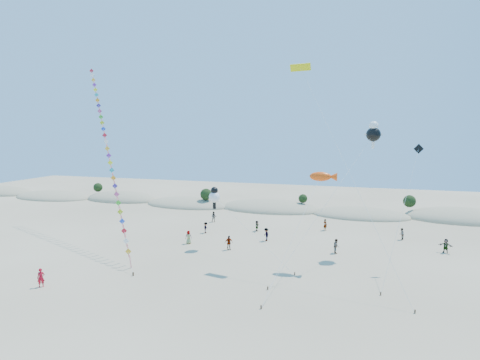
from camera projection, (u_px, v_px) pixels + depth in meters
name	position (u px, v px, depth m)	size (l,w,h in m)	color
ground	(143.00, 316.00, 31.26)	(160.00, 160.00, 0.00)	gray
dune_ridge	(276.00, 209.00, 73.81)	(145.30, 11.49, 5.57)	gray
kite_train	(106.00, 143.00, 53.25)	(21.55, 23.06, 24.75)	#3F2D1E
fish_kite	(323.00, 177.00, 41.86)	(5.09, 12.67, 10.15)	#3F2D1E
cartoon_kite_low	(214.00, 196.00, 49.13)	(11.85, 7.57, 7.59)	#3F2D1E
cartoon_kite_high	(373.00, 133.00, 46.35)	(10.03, 15.80, 15.51)	#3F2D1E
parafoil_kite	(302.00, 71.00, 43.58)	(12.47, 12.52, 21.72)	#3F2D1E
dark_kite	(410.00, 183.00, 40.07)	(4.20, 9.78, 13.07)	#3F2D1E
flyer_foreground	(41.00, 278.00, 37.05)	(0.64, 0.42, 1.77)	#A90D1E
beachgoers	(287.00, 233.00, 53.26)	(33.32, 14.36, 1.76)	slate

